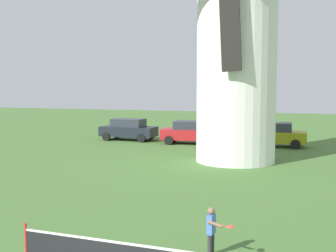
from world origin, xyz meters
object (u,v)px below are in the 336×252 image
parked_car_red (191,132)px  parked_car_mustard (273,134)px  windmill (237,40)px  parked_car_black (129,129)px  player_far (212,228)px

parked_car_red → parked_car_mustard: (5.40, 0.56, 0.00)m
windmill → parked_car_black: (-8.91, 6.04, -5.40)m
parked_car_mustard → player_far: bearing=-88.7°
player_far → parked_car_mustard: (-0.42, 18.47, 0.18)m
parked_car_red → parked_car_mustard: size_ratio=0.99×
parked_car_black → windmill: bearing=-34.1°
parked_car_red → windmill: bearing=-54.5°
parked_car_mustard → parked_car_red: bearing=-174.1°
parked_car_mustard → windmill: bearing=-101.9°
windmill → parked_car_mustard: windmill is taller
player_far → parked_car_mustard: size_ratio=0.26×
player_far → parked_car_black: 21.12m
parked_car_black → parked_car_mustard: size_ratio=0.96×
windmill → parked_car_red: size_ratio=3.27×
player_far → parked_car_red: parked_car_red is taller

